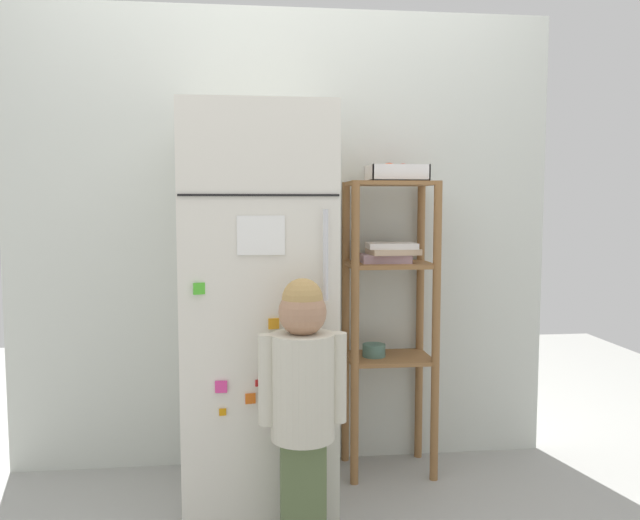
{
  "coord_description": "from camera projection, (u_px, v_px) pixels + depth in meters",
  "views": [
    {
      "loc": [
        -0.18,
        -2.62,
        1.22
      ],
      "look_at": [
        0.13,
        0.02,
        0.99
      ],
      "focal_mm": 36.05,
      "sensor_mm": 36.0,
      "label": 1
    }
  ],
  "objects": [
    {
      "name": "pantry_shelf_unit",
      "position": [
        389.0,
        294.0,
        2.88
      ],
      "size": [
        0.39,
        0.3,
        1.32
      ],
      "color": "olive",
      "rests_on": "ground"
    },
    {
      "name": "child_standing",
      "position": [
        303.0,
        386.0,
        2.25
      ],
      "size": [
        0.31,
        0.23,
        0.96
      ],
      "color": "#5B6C43",
      "rests_on": "ground"
    },
    {
      "name": "refrigerator",
      "position": [
        259.0,
        305.0,
        2.65
      ],
      "size": [
        0.59,
        0.66,
        1.6
      ],
      "color": "silver",
      "rests_on": "ground"
    },
    {
      "name": "ground_plane",
      "position": [
        290.0,
        492.0,
        2.72
      ],
      "size": [
        6.0,
        6.0,
        0.0
      ],
      "primitive_type": "plane",
      "color": "#999993"
    },
    {
      "name": "fruit_bin",
      "position": [
        397.0,
        173.0,
        2.84
      ],
      "size": [
        0.25,
        0.2,
        0.08
      ],
      "color": "white",
      "rests_on": "pantry_shelf_unit"
    },
    {
      "name": "kitchen_wall_back",
      "position": [
        284.0,
        240.0,
        2.98
      ],
      "size": [
        2.51,
        0.03,
        2.1
      ],
      "primitive_type": "cube",
      "color": "silver",
      "rests_on": "ground"
    }
  ]
}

